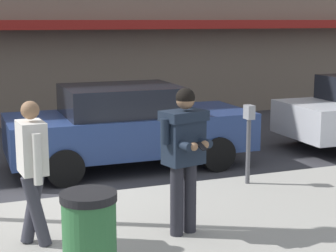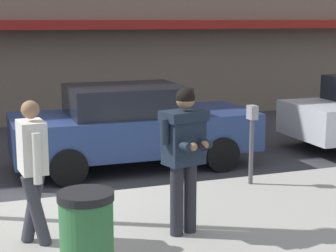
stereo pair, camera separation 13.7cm
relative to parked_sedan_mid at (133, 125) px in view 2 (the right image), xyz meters
name	(u,v)px [view 2 (the right image)]	position (x,y,z in m)	size (l,w,h in m)	color
ground_plane	(51,202)	(-1.77, -1.59, -0.79)	(80.00, 80.00, 0.00)	#333338
curb_paint_line	(114,194)	(-0.77, -1.54, -0.79)	(28.00, 0.12, 0.01)	silver
parked_sedan_mid	(133,125)	(0.00, 0.00, 0.00)	(4.52, 1.97, 1.54)	navy
man_texting_on_phone	(184,145)	(-0.48, -3.80, 0.46)	(0.63, 0.64, 1.81)	#23232B
pedestrian_in_light_coat	(33,163)	(-2.22, -3.47, 0.32)	(0.35, 0.60, 1.70)	#33333D
parking_meter	(252,133)	(1.31, -2.19, 0.18)	(0.12, 0.18, 1.27)	#4C4C51
trash_bin	(87,240)	(-1.89, -4.81, -0.16)	(0.55, 0.55, 0.98)	#2D6638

